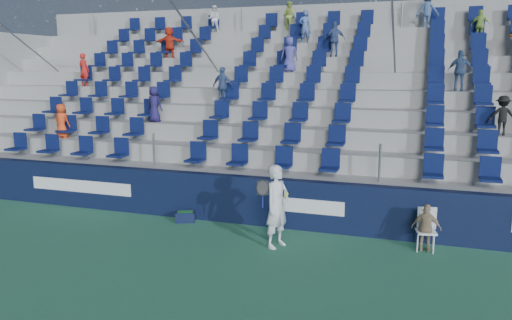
{
  "coord_description": "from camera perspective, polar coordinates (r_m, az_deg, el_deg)",
  "views": [
    {
      "loc": [
        3.88,
        -8.23,
        3.86
      ],
      "look_at": [
        0.2,
        2.8,
        1.7
      ],
      "focal_mm": 35.0,
      "sensor_mm": 36.0,
      "label": 1
    }
  ],
  "objects": [
    {
      "name": "tennis_player",
      "position": [
        10.82,
        2.43,
        -5.29
      ],
      "size": [
        0.73,
        0.78,
        1.82
      ],
      "color": "silver",
      "rests_on": "ground"
    },
    {
      "name": "line_judge_chair",
      "position": [
        11.38,
        18.9,
        -7.14
      ],
      "size": [
        0.47,
        0.48,
        0.91
      ],
      "color": "white",
      "rests_on": "ground"
    },
    {
      "name": "ground",
      "position": [
        9.88,
        -6.4,
        -12.54
      ],
      "size": [
        70.0,
        70.0,
        0.0
      ],
      "primitive_type": "plane",
      "color": "#317351",
      "rests_on": "ground"
    },
    {
      "name": "line_judge",
      "position": [
        11.24,
        18.9,
        -7.35
      ],
      "size": [
        0.63,
        0.31,
        1.04
      ],
      "primitive_type": "imported",
      "rotation": [
        0.0,
        0.0,
        3.05
      ],
      "color": "tan",
      "rests_on": "ground"
    },
    {
      "name": "ball_bin",
      "position": [
        12.85,
        -8.07,
        -6.38
      ],
      "size": [
        0.56,
        0.48,
        0.27
      ],
      "color": "black",
      "rests_on": "ground"
    },
    {
      "name": "grandstand",
      "position": [
        17.01,
        5.18,
        4.67
      ],
      "size": [
        24.0,
        8.17,
        6.63
      ],
      "color": "#999894",
      "rests_on": "ground"
    },
    {
      "name": "sponsor_wall",
      "position": [
        12.45,
        -0.35,
        -4.65
      ],
      "size": [
        24.0,
        0.32,
        1.2
      ],
      "color": "#0E1533",
      "rests_on": "ground"
    }
  ]
}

